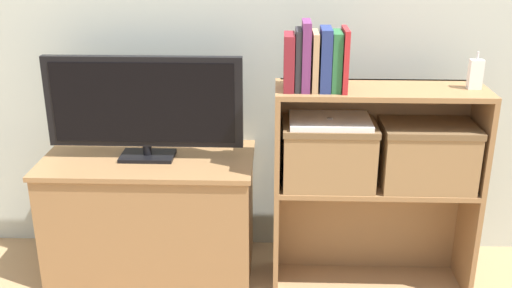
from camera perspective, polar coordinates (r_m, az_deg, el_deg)
tv_stand at (r=2.63m, az=-9.90°, el=-6.54°), size 0.87×0.45×0.52m
tv at (r=2.45m, az=-10.60°, el=3.73°), size 0.79×0.14×0.43m
bookshelf_lower_tier at (r=2.57m, az=10.78°, el=-6.65°), size 0.81×0.27×0.46m
bookshelf_upper_tier at (r=2.41m, az=11.45°, el=2.31°), size 0.81×0.27×0.39m
book_maroon at (r=2.23m, az=3.16°, el=7.81°), size 0.04×0.13×0.21m
book_charcoal at (r=2.23m, az=4.03°, el=8.01°), size 0.02×0.13×0.23m
book_plum at (r=2.23m, az=4.77°, el=8.37°), size 0.03×0.13×0.26m
book_tan at (r=2.23m, az=5.63°, el=7.86°), size 0.02×0.14×0.22m
book_navy at (r=2.23m, az=6.62°, el=8.02°), size 0.04×0.13×0.23m
book_forest at (r=2.24m, az=7.63°, el=7.84°), size 0.04×0.13×0.22m
book_crimson at (r=2.24m, az=8.43°, el=7.96°), size 0.02×0.15×0.23m
baby_monitor at (r=2.39m, az=20.17°, el=6.27°), size 0.05×0.03×0.14m
storage_basket_left at (r=2.36m, az=6.92°, el=-0.71°), size 0.36×0.24×0.25m
storage_basket_right at (r=2.42m, az=15.97°, el=-0.80°), size 0.36×0.24×0.25m
laptop at (r=2.32m, az=7.05°, el=2.20°), size 0.31×0.22×0.02m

